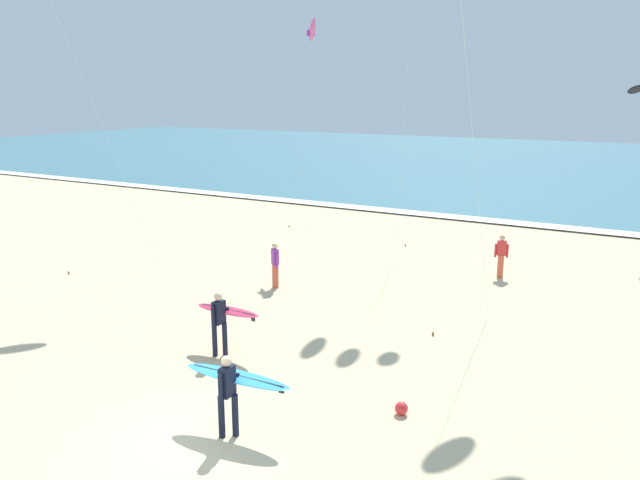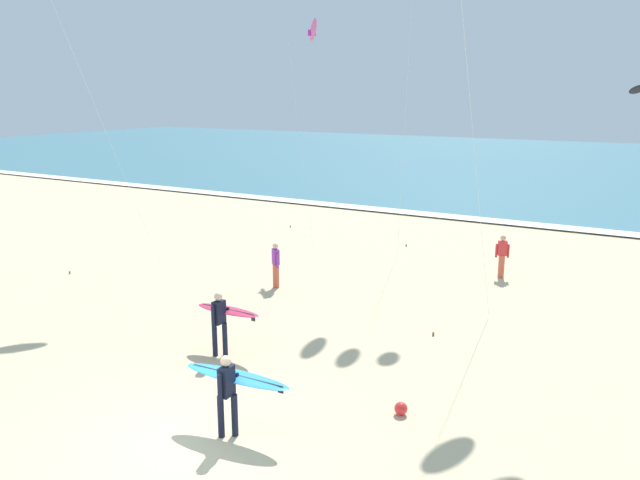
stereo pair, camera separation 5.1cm
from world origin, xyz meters
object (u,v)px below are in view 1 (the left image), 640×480
beach_ball (401,408)px  kite_delta_rose_high (311,31)px  surfer_lead (223,316)px  bystander_red_top (501,256)px  surfer_trailing (233,384)px  bystander_purple_top (275,265)px

beach_ball → kite_delta_rose_high: bearing=127.7°
beach_ball → surfer_lead: bearing=172.6°
bystander_red_top → beach_ball: bearing=-86.3°
surfer_trailing → bystander_purple_top: surfer_trailing is taller
surfer_lead → bystander_red_top: surfer_lead is taller
surfer_lead → bystander_red_top: (4.50, 10.48, -0.23)m
surfer_trailing → kite_delta_rose_high: size_ratio=0.25×
surfer_lead → kite_delta_rose_high: bearing=109.5°
bystander_red_top → kite_delta_rose_high: bearing=174.7°
surfer_trailing → beach_ball: 3.62m
bystander_purple_top → bystander_red_top: (6.48, 5.11, 0.00)m
beach_ball → surfer_trailing: bearing=-138.9°
beach_ball → bystander_red_top: bearing=93.7°
bystander_red_top → beach_ball: (0.73, -11.16, -0.67)m
surfer_lead → bystander_purple_top: 5.73m
bystander_red_top → surfer_lead: bearing=-113.2°
kite_delta_rose_high → bystander_red_top: (8.49, -0.78, -8.24)m
surfer_trailing → beach_ball: surfer_trailing is taller
kite_delta_rose_high → bystander_purple_top: kite_delta_rose_high is taller
surfer_lead → beach_ball: bearing=-7.4°
surfer_trailing → beach_ball: bearing=41.1°
kite_delta_rose_high → beach_ball: size_ratio=34.27×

